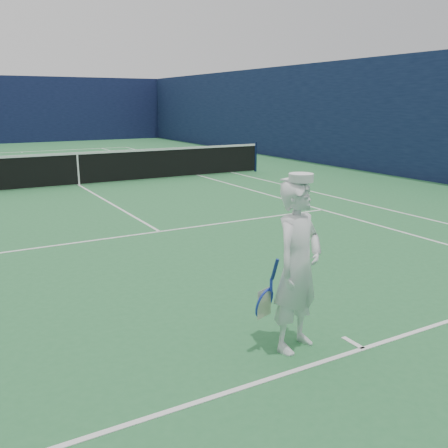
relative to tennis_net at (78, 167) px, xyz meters
name	(u,v)px	position (x,y,z in m)	size (l,w,h in m)	color
ground	(79,185)	(0.00, 0.00, -0.55)	(80.00, 80.00, 0.00)	#2A703C
court_markings	(79,185)	(0.00, 0.00, -0.55)	(11.03, 23.83, 0.01)	white
windscreen_fence	(75,118)	(0.00, 0.00, 1.45)	(20.12, 36.12, 4.00)	#0F1538
tennis_net	(78,167)	(0.00, 0.00, 0.00)	(12.88, 0.09, 1.07)	#141E4C
tennis_player	(298,266)	(-0.58, -11.49, 0.33)	(0.86, 0.61, 1.82)	white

